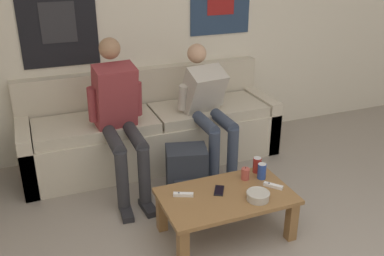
# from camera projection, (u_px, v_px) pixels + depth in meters

# --- Properties ---
(wall_back) EXTENTS (10.00, 0.07, 2.55)m
(wall_back) POSITION_uv_depth(u_px,v_px,m) (152.00, 24.00, 4.19)
(wall_back) COLOR silver
(wall_back) RESTS_ON ground_plane
(couch) EXTENTS (2.47, 0.73, 0.87)m
(couch) POSITION_uv_depth(u_px,v_px,m) (152.00, 131.00, 4.21)
(couch) COLOR beige
(couch) RESTS_ON ground_plane
(coffee_table) EXTENTS (0.95, 0.57, 0.35)m
(coffee_table) POSITION_uv_depth(u_px,v_px,m) (226.00, 202.00, 3.10)
(coffee_table) COLOR olive
(coffee_table) RESTS_ON ground_plane
(person_seated_adult) EXTENTS (0.47, 0.88, 1.29)m
(person_seated_adult) POSITION_uv_depth(u_px,v_px,m) (119.00, 113.00, 3.58)
(person_seated_adult) COLOR #2D2D33
(person_seated_adult) RESTS_ON ground_plane
(person_seated_teen) EXTENTS (0.47, 0.91, 1.15)m
(person_seated_teen) POSITION_uv_depth(u_px,v_px,m) (208.00, 105.00, 3.93)
(person_seated_teen) COLOR #384256
(person_seated_teen) RESTS_ON ground_plane
(backpack) EXTENTS (0.40, 0.37, 0.43)m
(backpack) POSITION_uv_depth(u_px,v_px,m) (187.00, 173.00, 3.64)
(backpack) COLOR #282D38
(backpack) RESTS_ON ground_plane
(ceramic_bowl) EXTENTS (0.17, 0.17, 0.06)m
(ceramic_bowl) POSITION_uv_depth(u_px,v_px,m) (258.00, 195.00, 3.00)
(ceramic_bowl) COLOR #B7B2A8
(ceramic_bowl) RESTS_ON coffee_table
(pillar_candle) EXTENTS (0.06, 0.06, 0.10)m
(pillar_candle) POSITION_uv_depth(u_px,v_px,m) (245.00, 174.00, 3.26)
(pillar_candle) COLOR #B24C42
(pillar_candle) RESTS_ON coffee_table
(drink_can_blue) EXTENTS (0.07, 0.07, 0.12)m
(drink_can_blue) POSITION_uv_depth(u_px,v_px,m) (262.00, 171.00, 3.26)
(drink_can_blue) COLOR #28479E
(drink_can_blue) RESTS_ON coffee_table
(drink_can_red) EXTENTS (0.07, 0.07, 0.12)m
(drink_can_red) POSITION_uv_depth(u_px,v_px,m) (257.00, 165.00, 3.35)
(drink_can_red) COLOR maroon
(drink_can_red) RESTS_ON coffee_table
(game_controller_near_left) EXTENTS (0.15, 0.09, 0.03)m
(game_controller_near_left) POSITION_uv_depth(u_px,v_px,m) (183.00, 195.00, 3.05)
(game_controller_near_left) COLOR white
(game_controller_near_left) RESTS_ON coffee_table
(game_controller_near_right) EXTENTS (0.12, 0.13, 0.03)m
(game_controller_near_right) POSITION_uv_depth(u_px,v_px,m) (273.00, 186.00, 3.16)
(game_controller_near_right) COLOR white
(game_controller_near_right) RESTS_ON coffee_table
(cell_phone) EXTENTS (0.13, 0.15, 0.01)m
(cell_phone) POSITION_uv_depth(u_px,v_px,m) (219.00, 190.00, 3.11)
(cell_phone) COLOR black
(cell_phone) RESTS_ON coffee_table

